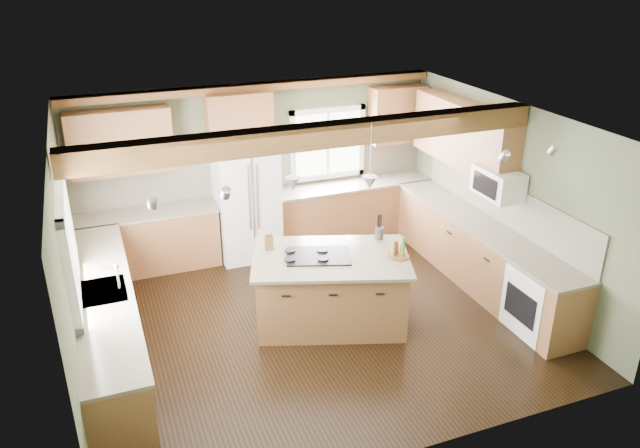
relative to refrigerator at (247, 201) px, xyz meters
name	(u,v)px	position (x,y,z in m)	size (l,w,h in m)	color
floor	(315,319)	(0.30, -2.12, -0.90)	(5.60, 5.60, 0.00)	black
ceiling	(314,123)	(0.30, -2.12, 1.70)	(5.60, 5.60, 0.00)	silver
wall_back	(258,166)	(0.30, 0.38, 0.40)	(5.60, 5.60, 0.00)	#4C563D
wall_left	(68,267)	(-2.50, -2.12, 0.40)	(5.00, 5.00, 0.00)	#4C563D
wall_right	(507,197)	(3.10, -2.12, 0.40)	(5.00, 5.00, 0.00)	#4C563D
ceiling_beam	(317,136)	(0.30, -2.21, 1.57)	(5.55, 0.26, 0.26)	#4E3216
soffit_trim	(256,87)	(0.30, 0.28, 1.64)	(5.55, 0.20, 0.10)	#4E3216
backsplash_back	(258,172)	(0.30, 0.36, 0.31)	(5.58, 0.03, 0.58)	brown
backsplash_right	(503,202)	(3.08, -2.07, 0.31)	(0.03, 3.70, 0.58)	brown
base_cab_back_left	(148,242)	(-1.49, 0.08, -0.46)	(2.02, 0.60, 0.88)	brown
counter_back_left	(145,213)	(-1.49, 0.08, 0.00)	(2.06, 0.64, 0.04)	brown
base_cab_back_right	(352,211)	(1.79, 0.08, -0.46)	(2.62, 0.60, 0.88)	brown
counter_back_right	(353,184)	(1.79, 0.08, 0.00)	(2.66, 0.64, 0.04)	brown
base_cab_left	(109,327)	(-2.20, -2.07, -0.46)	(0.60, 3.70, 0.88)	brown
counter_left	(103,292)	(-2.20, -2.07, 0.00)	(0.64, 3.74, 0.04)	brown
base_cab_right	(480,256)	(2.80, -2.07, -0.46)	(0.60, 3.70, 0.88)	brown
counter_right	(483,226)	(2.80, -2.07, 0.00)	(0.64, 3.74, 0.04)	brown
upper_cab_back_left	(120,142)	(-1.69, 0.21, 1.05)	(1.40, 0.35, 0.90)	brown
upper_cab_over_fridge	(239,117)	(0.00, 0.21, 1.25)	(0.96, 0.35, 0.70)	brown
upper_cab_right	(464,135)	(2.92, -1.22, 1.05)	(0.35, 2.20, 0.90)	brown
upper_cab_back_corner	(397,114)	(2.60, 0.21, 1.05)	(0.90, 0.35, 0.90)	brown
window_left	(66,243)	(-2.48, -2.07, 0.65)	(0.04, 1.60, 1.05)	white
window_back	(327,143)	(1.45, 0.36, 0.65)	(1.10, 0.04, 1.00)	white
sink	(103,292)	(-2.20, -2.07, 0.01)	(0.50, 0.65, 0.03)	#262628
faucet	(118,278)	(-2.02, -2.07, 0.15)	(0.02, 0.02, 0.28)	#B2B2B7
dishwasher	(120,398)	(-2.19, -3.37, -0.47)	(0.60, 0.60, 0.84)	white
oven	(540,301)	(2.79, -3.37, -0.47)	(0.60, 0.72, 0.84)	white
microwave	(498,183)	(2.88, -2.17, 0.65)	(0.40, 0.70, 0.38)	white
pendant_left	(293,184)	(0.05, -2.06, 0.98)	(0.18, 0.18, 0.16)	#B2B2B7
pendant_right	(370,183)	(0.90, -2.36, 0.98)	(0.18, 0.18, 0.16)	#B2B2B7
refrigerator	(247,201)	(0.00, 0.00, 0.00)	(0.90, 0.74, 1.80)	white
island	(330,290)	(0.48, -2.21, -0.46)	(1.80, 1.10, 0.88)	brown
island_top	(331,258)	(0.48, -2.21, 0.00)	(1.92, 1.22, 0.04)	brown
cooktop	(319,256)	(0.33, -2.16, 0.03)	(0.78, 0.52, 0.02)	black
knife_block	(269,243)	(-0.17, -1.75, 0.11)	(0.11, 0.08, 0.18)	brown
utensil_crock	(379,233)	(1.26, -1.95, 0.10)	(0.11, 0.11, 0.15)	#403633
bottle_tray	(399,248)	(1.25, -2.52, 0.14)	(0.27, 0.27, 0.25)	brown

